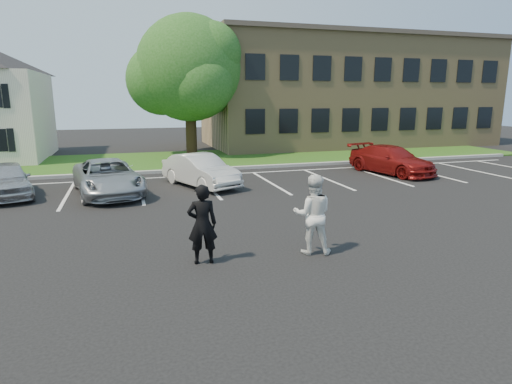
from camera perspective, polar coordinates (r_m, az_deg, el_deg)
ground_plane at (r=10.94m, az=1.54°, el=-7.50°), size 90.00×90.00×0.00m
curb at (r=22.29m, az=-8.25°, el=2.93°), size 40.00×0.30×0.15m
grass_strip at (r=26.21m, az=-9.60°, el=4.24°), size 44.00×8.00×0.08m
stall_lines at (r=19.63m, az=-2.84°, el=1.54°), size 34.00×5.36×0.01m
office_building at (r=36.13m, az=11.96°, el=12.94°), size 22.40×10.40×8.30m
tree at (r=28.44m, az=-8.75°, el=15.64°), size 7.80×7.20×8.80m
man_black_suit at (r=9.80m, az=-7.17°, el=-4.30°), size 0.71×0.49×1.86m
man_white_shirt at (r=10.44m, az=7.56°, el=-2.98°), size 1.14×1.02×1.95m
car_silver_west at (r=18.84m, az=-30.30°, el=1.41°), size 2.58×4.21×1.34m
car_silver_minivan at (r=17.71m, az=-19.17°, el=1.87°), size 3.08×5.22×1.36m
car_white_sedan at (r=18.41m, az=-7.43°, el=2.87°), size 3.00×4.41×1.37m
car_red_compact at (r=22.41m, az=17.59°, el=4.11°), size 2.99×5.05×1.37m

